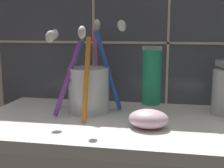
% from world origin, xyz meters
% --- Properties ---
extents(sink_counter, '(0.66, 0.28, 0.02)m').
position_xyz_m(sink_counter, '(0.00, 0.00, 0.01)').
color(sink_counter, white).
rests_on(sink_counter, ground).
extents(tile_wall_backsplash, '(0.76, 0.02, 0.41)m').
position_xyz_m(tile_wall_backsplash, '(0.00, 0.14, 0.20)').
color(tile_wall_backsplash, '#4C515B').
rests_on(tile_wall_backsplash, ground).
extents(toothbrush_cup, '(0.17, 0.15, 0.18)m').
position_xyz_m(toothbrush_cup, '(-0.14, 0.04, 0.07)').
color(toothbrush_cup, silver).
rests_on(toothbrush_cup, sink_counter).
extents(toothpaste_tube, '(0.04, 0.04, 0.13)m').
position_xyz_m(toothpaste_tube, '(-0.01, 0.04, 0.09)').
color(toothpaste_tube, white).
rests_on(toothpaste_tube, sink_counter).
extents(soap_bar, '(0.07, 0.06, 0.03)m').
position_xyz_m(soap_bar, '(-0.01, -0.04, 0.04)').
color(soap_bar, '#DBB2C6').
rests_on(soap_bar, sink_counter).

